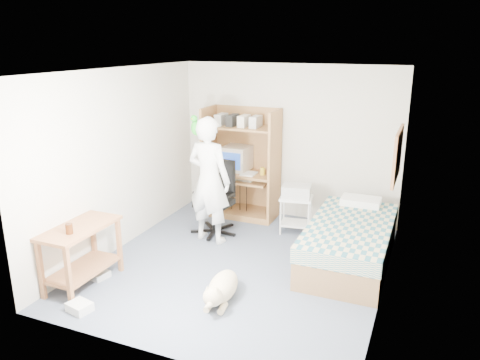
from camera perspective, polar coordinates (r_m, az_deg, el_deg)
The scene contains 21 objects.
floor at distance 6.27m, azimuth 0.08°, elevation -10.26°, with size 4.00×4.00×0.00m, color #495263.
wall_back at distance 7.64m, azimuth 5.88°, elevation 4.58°, with size 3.60×0.02×2.50m, color beige.
wall_right at distance 5.41m, azimuth 17.97°, elevation -1.25°, with size 0.02×4.00×2.50m, color beige.
wall_left at distance 6.69m, azimuth -14.32°, elevation 2.40°, with size 0.02×4.00×2.50m, color beige.
ceiling at distance 5.60m, azimuth 0.09°, elevation 13.20°, with size 3.60×4.00×0.02m, color white.
computer_hutch at distance 7.73m, azimuth 0.24°, elevation 1.54°, with size 1.20×0.63×1.80m.
bed at distance 6.37m, azimuth 13.23°, elevation -7.41°, with size 1.02×2.02×0.66m.
side_desk at distance 5.90m, azimuth -18.79°, elevation -7.69°, with size 0.50×1.00×0.75m.
corkboard at distance 6.23m, azimuth 18.67°, elevation 2.89°, with size 0.04×0.94×0.66m.
office_chair at distance 7.13m, azimuth -2.90°, elevation -3.38°, with size 0.62×0.62×1.11m.
person at distance 6.69m, azimuth -3.79°, elevation -0.04°, with size 0.67×0.44×1.84m, color white.
parrot at distance 6.61m, azimuth -5.43°, elevation 6.53°, with size 0.14×0.24×0.37m.
dog at distance 5.42m, azimuth -2.27°, elevation -13.03°, with size 0.38×0.94×0.35m.
printer_cart at distance 7.18m, azimuth 6.84°, elevation -3.49°, with size 0.53×0.45×0.57m.
printer at distance 7.08m, azimuth 6.92°, elevation -1.35°, with size 0.42×0.32×0.18m, color #ACACA7.
crt_monitor at distance 7.74m, azimuth -0.43°, elevation 2.69°, with size 0.44×0.46×0.40m.
keyboard at distance 7.62m, azimuth -0.01°, elevation 0.13°, with size 0.45×0.16×0.03m, color beige.
pencil_cup at distance 7.51m, azimuth 2.78°, elevation 1.06°, with size 0.08×0.08×0.12m, color gold.
drink_glass at distance 5.61m, azimuth -20.11°, elevation -5.60°, with size 0.08×0.08×0.12m, color #3D1C09.
floor_box_a at distance 5.56m, azimuth -18.96°, elevation -14.44°, with size 0.25×0.20×0.10m, color silver.
floor_box_b at distance 6.18m, azimuth -16.74°, elevation -11.05°, with size 0.18×0.22×0.08m, color #A5A5A1.
Camera 1 is at (2.15, -5.16, 2.84)m, focal length 35.00 mm.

